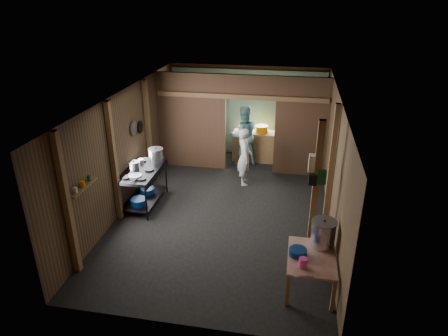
% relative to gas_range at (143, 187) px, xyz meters
% --- Properties ---
extents(floor, '(4.50, 7.00, 0.00)m').
position_rel_gas_range_xyz_m(floor, '(1.88, 0.12, -0.43)').
color(floor, black).
rests_on(floor, ground).
extents(ceiling, '(4.50, 7.00, 0.00)m').
position_rel_gas_range_xyz_m(ceiling, '(1.88, 0.12, 2.17)').
color(ceiling, '#282624').
rests_on(ceiling, ground).
extents(wall_back, '(4.50, 0.00, 2.60)m').
position_rel_gas_range_xyz_m(wall_back, '(1.88, 3.62, 0.87)').
color(wall_back, brown).
rests_on(wall_back, ground).
extents(wall_front, '(4.50, 0.00, 2.60)m').
position_rel_gas_range_xyz_m(wall_front, '(1.88, -3.38, 0.87)').
color(wall_front, brown).
rests_on(wall_front, ground).
extents(wall_left, '(0.00, 7.00, 2.60)m').
position_rel_gas_range_xyz_m(wall_left, '(-0.37, 0.12, 0.87)').
color(wall_left, brown).
rests_on(wall_left, ground).
extents(wall_right, '(0.00, 7.00, 2.60)m').
position_rel_gas_range_xyz_m(wall_right, '(4.13, 0.12, 0.87)').
color(wall_right, brown).
rests_on(wall_right, ground).
extents(partition_left, '(1.85, 0.10, 2.60)m').
position_rel_gas_range_xyz_m(partition_left, '(0.55, 2.32, 0.87)').
color(partition_left, brown).
rests_on(partition_left, floor).
extents(partition_right, '(1.35, 0.10, 2.60)m').
position_rel_gas_range_xyz_m(partition_right, '(3.46, 2.32, 0.87)').
color(partition_right, brown).
rests_on(partition_right, floor).
extents(partition_header, '(1.30, 0.10, 0.60)m').
position_rel_gas_range_xyz_m(partition_header, '(2.13, 2.32, 1.87)').
color(partition_header, brown).
rests_on(partition_header, wall_back).
extents(turquoise_panel, '(4.40, 0.06, 2.50)m').
position_rel_gas_range_xyz_m(turquoise_panel, '(1.88, 3.56, 0.82)').
color(turquoise_panel, '#6A9E96').
rests_on(turquoise_panel, wall_back).
extents(back_counter, '(1.20, 0.50, 0.85)m').
position_rel_gas_range_xyz_m(back_counter, '(2.18, 3.07, -0.01)').
color(back_counter, olive).
rests_on(back_counter, floor).
extents(wall_clock, '(0.20, 0.03, 0.20)m').
position_rel_gas_range_xyz_m(wall_clock, '(2.13, 3.52, 1.47)').
color(wall_clock, beige).
rests_on(wall_clock, wall_back).
extents(post_left_a, '(0.10, 0.12, 2.60)m').
position_rel_gas_range_xyz_m(post_left_a, '(-0.30, -2.48, 0.87)').
color(post_left_a, olive).
rests_on(post_left_a, floor).
extents(post_left_b, '(0.10, 0.12, 2.60)m').
position_rel_gas_range_xyz_m(post_left_b, '(-0.30, -0.68, 0.87)').
color(post_left_b, olive).
rests_on(post_left_b, floor).
extents(post_left_c, '(0.10, 0.12, 2.60)m').
position_rel_gas_range_xyz_m(post_left_c, '(-0.30, 1.32, 0.87)').
color(post_left_c, olive).
rests_on(post_left_c, floor).
extents(post_right, '(0.10, 0.12, 2.60)m').
position_rel_gas_range_xyz_m(post_right, '(4.06, -0.08, 0.87)').
color(post_right, olive).
rests_on(post_right, floor).
extents(post_free, '(0.12, 0.12, 2.60)m').
position_rel_gas_range_xyz_m(post_free, '(3.73, -1.18, 0.87)').
color(post_free, olive).
rests_on(post_free, floor).
extents(cross_beam, '(4.40, 0.12, 0.12)m').
position_rel_gas_range_xyz_m(cross_beam, '(1.88, 2.27, 1.62)').
color(cross_beam, olive).
rests_on(cross_beam, wall_left).
extents(pan_lid_big, '(0.03, 0.34, 0.34)m').
position_rel_gas_range_xyz_m(pan_lid_big, '(-0.33, 0.52, 1.22)').
color(pan_lid_big, slate).
rests_on(pan_lid_big, wall_left).
extents(pan_lid_small, '(0.03, 0.30, 0.30)m').
position_rel_gas_range_xyz_m(pan_lid_small, '(-0.33, 0.92, 1.12)').
color(pan_lid_small, black).
rests_on(pan_lid_small, wall_left).
extents(wall_shelf, '(0.14, 0.80, 0.03)m').
position_rel_gas_range_xyz_m(wall_shelf, '(-0.27, -1.98, 0.97)').
color(wall_shelf, olive).
rests_on(wall_shelf, wall_left).
extents(jar_white, '(0.07, 0.07, 0.10)m').
position_rel_gas_range_xyz_m(jar_white, '(-0.27, -2.23, 1.03)').
color(jar_white, beige).
rests_on(jar_white, wall_shelf).
extents(jar_yellow, '(0.08, 0.08, 0.10)m').
position_rel_gas_range_xyz_m(jar_yellow, '(-0.27, -1.98, 1.03)').
color(jar_yellow, orange).
rests_on(jar_yellow, wall_shelf).
extents(jar_green, '(0.06, 0.06, 0.10)m').
position_rel_gas_range_xyz_m(jar_green, '(-0.27, -1.76, 1.03)').
color(jar_green, '#11461E').
rests_on(jar_green, wall_shelf).
extents(bag_white, '(0.22, 0.15, 0.32)m').
position_rel_gas_range_xyz_m(bag_white, '(3.68, -1.10, 1.35)').
color(bag_white, beige).
rests_on(bag_white, post_free).
extents(bag_green, '(0.16, 0.12, 0.24)m').
position_rel_gas_range_xyz_m(bag_green, '(3.80, -1.24, 1.17)').
color(bag_green, '#11461E').
rests_on(bag_green, post_free).
extents(bag_black, '(0.14, 0.10, 0.20)m').
position_rel_gas_range_xyz_m(bag_black, '(3.66, -1.26, 1.12)').
color(bag_black, black).
rests_on(bag_black, post_free).
extents(gas_range, '(0.76, 1.47, 0.87)m').
position_rel_gas_range_xyz_m(gas_range, '(0.00, 0.00, 0.00)').
color(gas_range, black).
rests_on(gas_range, floor).
extents(prep_table, '(0.76, 1.05, 0.62)m').
position_rel_gas_range_xyz_m(prep_table, '(3.71, -2.19, -0.12)').
color(prep_table, tan).
rests_on(prep_table, floor).
extents(stove_pot_large, '(0.37, 0.37, 0.35)m').
position_rel_gas_range_xyz_m(stove_pot_large, '(0.17, 0.50, 0.59)').
color(stove_pot_large, silver).
rests_on(stove_pot_large, gas_range).
extents(stove_pot_med, '(0.30, 0.30, 0.21)m').
position_rel_gas_range_xyz_m(stove_pot_med, '(-0.17, -0.02, 0.52)').
color(stove_pot_med, silver).
rests_on(stove_pot_med, gas_range).
extents(stove_saucepan, '(0.17, 0.17, 0.09)m').
position_rel_gas_range_xyz_m(stove_saucepan, '(-0.17, 0.37, 0.48)').
color(stove_saucepan, silver).
rests_on(stove_saucepan, gas_range).
extents(frying_pan, '(0.42, 0.57, 0.07)m').
position_rel_gas_range_xyz_m(frying_pan, '(0.00, -0.39, 0.46)').
color(frying_pan, slate).
rests_on(frying_pan, gas_range).
extents(blue_tub_front, '(0.35, 0.35, 0.15)m').
position_rel_gas_range_xyz_m(blue_tub_front, '(0.00, -0.34, -0.19)').
color(blue_tub_front, navy).
rests_on(blue_tub_front, gas_range).
extents(blue_tub_back, '(0.33, 0.33, 0.13)m').
position_rel_gas_range_xyz_m(blue_tub_back, '(0.00, 0.21, -0.20)').
color(blue_tub_back, navy).
rests_on(blue_tub_back, gas_range).
extents(stock_pot, '(0.53, 0.53, 0.49)m').
position_rel_gas_range_xyz_m(stock_pot, '(3.88, -1.85, 0.41)').
color(stock_pot, silver).
rests_on(stock_pot, prep_table).
extents(wash_basin, '(0.37, 0.37, 0.11)m').
position_rel_gas_range_xyz_m(wash_basin, '(3.48, -2.19, 0.24)').
color(wash_basin, navy).
rests_on(wash_basin, prep_table).
extents(pink_bucket, '(0.15, 0.15, 0.16)m').
position_rel_gas_range_xyz_m(pink_bucket, '(3.57, -2.49, 0.27)').
color(pink_bucket, '#DC3F9B').
rests_on(pink_bucket, prep_table).
extents(knife, '(0.30, 0.07, 0.01)m').
position_rel_gas_range_xyz_m(knife, '(3.58, -2.72, 0.19)').
color(knife, silver).
rests_on(knife, prep_table).
extents(yellow_tub, '(0.36, 0.36, 0.20)m').
position_rel_gas_range_xyz_m(yellow_tub, '(2.38, 3.07, 0.51)').
color(yellow_tub, orange).
rests_on(yellow_tub, back_counter).
extents(red_cup, '(0.12, 0.12, 0.14)m').
position_rel_gas_range_xyz_m(red_cup, '(1.78, 3.07, 0.49)').
color(red_cup, '#B02A2E').
rests_on(red_cup, back_counter).
extents(cook, '(0.46, 0.60, 1.47)m').
position_rel_gas_range_xyz_m(cook, '(2.11, 1.49, 0.30)').
color(cook, silver).
rests_on(cook, floor).
extents(worker_back, '(1.01, 0.92, 1.69)m').
position_rel_gas_range_xyz_m(worker_back, '(1.90, 2.73, 0.41)').
color(worker_back, '#5F999A').
rests_on(worker_back, floor).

